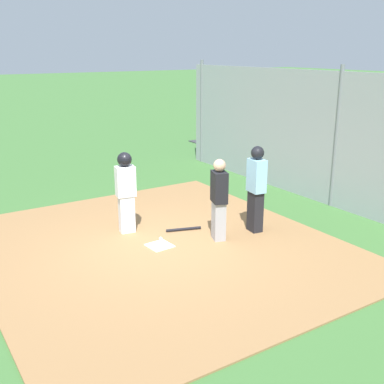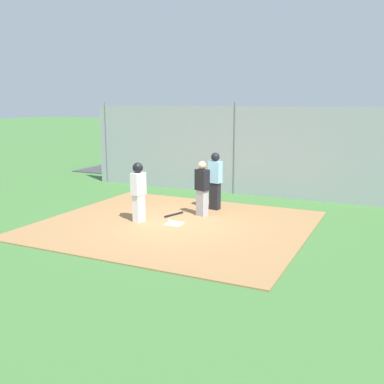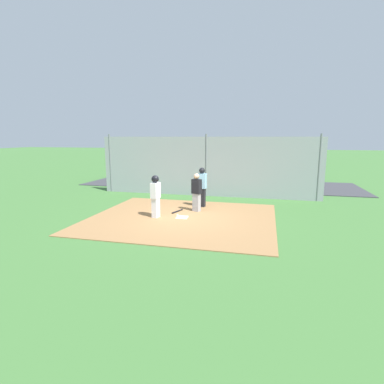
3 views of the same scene
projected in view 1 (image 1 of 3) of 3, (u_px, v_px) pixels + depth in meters
ground_plane at (160, 248)px, 9.17m from camera, size 140.00×140.00×0.00m
dirt_infield at (160, 247)px, 9.17m from camera, size 7.20×6.40×0.03m
home_plate at (160, 246)px, 9.16m from camera, size 0.47×0.47×0.02m
catcher at (219, 198)px, 9.27m from camera, size 0.44×0.37×1.63m
umpire at (256, 187)px, 9.67m from camera, size 0.41×0.31×1.80m
runner at (126, 187)px, 9.62m from camera, size 0.32×0.42×1.69m
baseball_bat at (184, 229)px, 9.94m from camera, size 0.29×0.73×0.06m
baseball at (161, 239)px, 9.43m from camera, size 0.07×0.07×0.07m
backstop_fence at (336, 141)px, 11.19m from camera, size 12.00×0.10×3.35m
parked_car_dark at (295, 132)px, 18.25m from camera, size 4.36×2.22×1.28m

